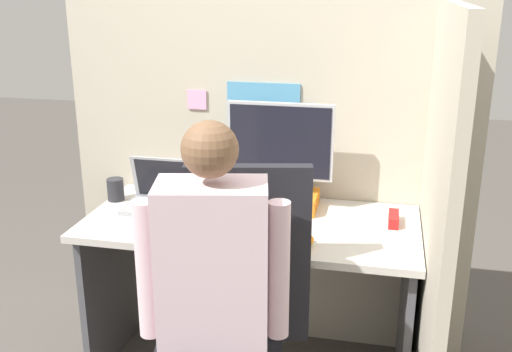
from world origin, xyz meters
TOP-DOWN VIEW (x-y plane):
  - cubicle_panel_back at (-0.00, 0.67)m, footprint 1.89×0.05m
  - cubicle_panel_right at (0.72, 0.26)m, footprint 0.04×1.28m
  - desk at (0.00, 0.32)m, footprint 1.39×0.65m
  - paper_box at (0.09, 0.50)m, footprint 0.33×0.21m
  - monitor at (0.09, 0.50)m, footprint 0.46×0.20m
  - laptop at (-0.40, 0.37)m, footprint 0.33×0.21m
  - mouse at (-0.14, 0.22)m, footprint 0.07×0.05m
  - stapler at (0.58, 0.41)m, footprint 0.04×0.13m
  - carrot_toy at (0.27, 0.09)m, footprint 0.04×0.12m
  - office_chair at (0.05, -0.21)m, footprint 0.55×0.60m
  - person at (0.02, -0.38)m, footprint 0.47×0.48m
  - pen_cup at (-0.65, 0.43)m, footprint 0.08×0.08m

SIDE VIEW (x-z plane):
  - office_chair at x=0.05m, z-range -0.01..1.09m
  - desk at x=0.00m, z-range 0.18..0.93m
  - person at x=0.02m, z-range 0.09..1.40m
  - mouse at x=-0.14m, z-range 0.74..0.78m
  - carrot_toy at x=0.27m, z-range 0.74..0.78m
  - stapler at x=0.58m, z-range 0.74..0.79m
  - paper_box at x=0.09m, z-range 0.74..0.81m
  - laptop at x=-0.40m, z-range 0.68..0.90m
  - pen_cup at x=-0.65m, z-range 0.74..0.84m
  - cubicle_panel_right at x=0.72m, z-range 0.00..1.63m
  - cubicle_panel_back at x=0.00m, z-range 0.00..1.63m
  - monitor at x=0.09m, z-range 0.82..1.22m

